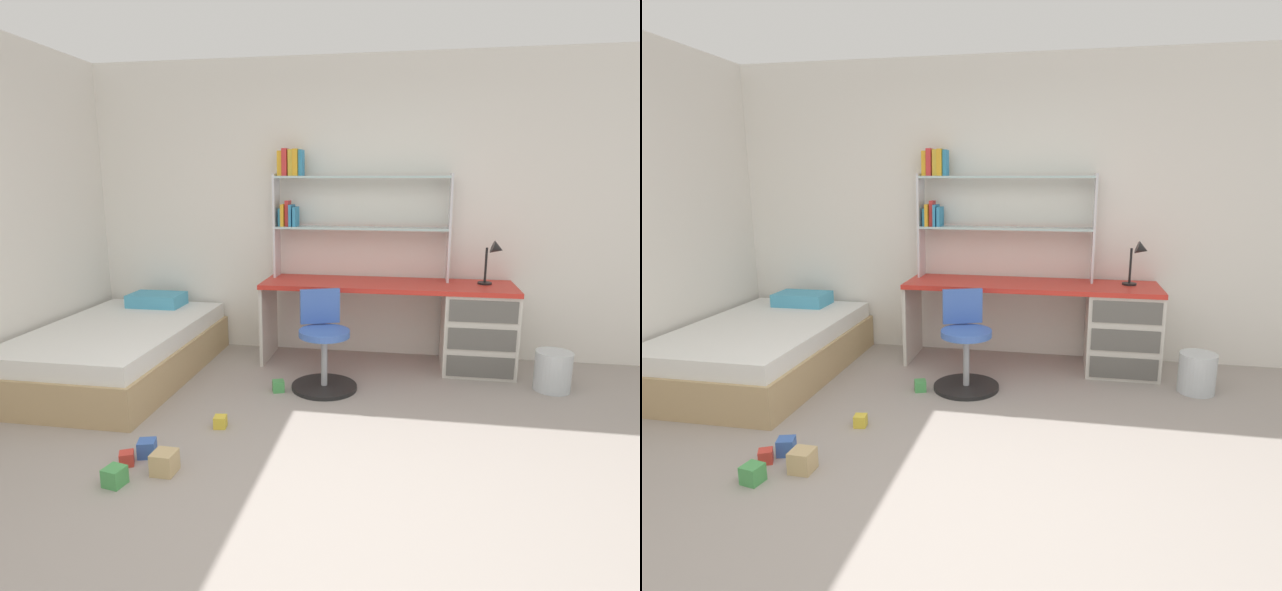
% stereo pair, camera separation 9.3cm
% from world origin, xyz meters
% --- Properties ---
extents(ground_plane, '(6.01, 6.42, 0.02)m').
position_xyz_m(ground_plane, '(0.00, 0.00, -0.01)').
color(ground_plane, '#9E938C').
extents(room_shell, '(6.01, 6.42, 2.70)m').
position_xyz_m(room_shell, '(-1.31, 1.32, 1.35)').
color(room_shell, white).
rests_on(room_shell, ground_plane).
extents(desk, '(2.18, 0.60, 0.75)m').
position_xyz_m(desk, '(0.91, 2.39, 0.42)').
color(desk, red).
rests_on(desk, ground_plane).
extents(bookshelf_hutch, '(1.57, 0.22, 1.15)m').
position_xyz_m(bookshelf_hutch, '(-0.15, 2.57, 1.43)').
color(bookshelf_hutch, silver).
rests_on(bookshelf_hutch, desk).
extents(desk_lamp, '(0.20, 0.17, 0.38)m').
position_xyz_m(desk_lamp, '(1.22, 2.43, 1.00)').
color(desk_lamp, black).
rests_on(desk_lamp, desk).
extents(swivel_chair, '(0.52, 0.52, 0.77)m').
position_xyz_m(swivel_chair, '(-0.13, 1.75, 0.30)').
color(swivel_chair, black).
rests_on(swivel_chair, ground_plane).
extents(bed_platform, '(1.23, 1.94, 0.56)m').
position_xyz_m(bed_platform, '(-1.87, 1.73, 0.22)').
color(bed_platform, tan).
rests_on(bed_platform, ground_plane).
extents(waste_bin, '(0.28, 0.28, 0.31)m').
position_xyz_m(waste_bin, '(1.66, 1.99, 0.16)').
color(waste_bin, silver).
rests_on(waste_bin, ground_plane).
extents(toy_block_green_0, '(0.12, 0.12, 0.10)m').
position_xyz_m(toy_block_green_0, '(-1.02, 0.18, 0.05)').
color(toy_block_green_0, '#479E51').
rests_on(toy_block_green_0, ground_plane).
extents(toy_block_yellow_1, '(0.09, 0.09, 0.08)m').
position_xyz_m(toy_block_yellow_1, '(-0.70, 0.93, 0.04)').
color(toy_block_yellow_1, gold).
rests_on(toy_block_yellow_1, ground_plane).
extents(toy_block_natural_2, '(0.13, 0.13, 0.13)m').
position_xyz_m(toy_block_natural_2, '(-0.81, 0.34, 0.06)').
color(toy_block_natural_2, tan).
rests_on(toy_block_natural_2, ground_plane).
extents(toy_block_red_3, '(0.11, 0.11, 0.08)m').
position_xyz_m(toy_block_red_3, '(-1.07, 0.38, 0.04)').
color(toy_block_red_3, red).
rests_on(toy_block_red_3, ground_plane).
extents(toy_block_blue_4, '(0.12, 0.12, 0.10)m').
position_xyz_m(toy_block_blue_4, '(-1.00, 0.50, 0.05)').
color(toy_block_blue_4, '#3860B7').
rests_on(toy_block_blue_4, ground_plane).
extents(toy_block_green_5, '(0.11, 0.11, 0.09)m').
position_xyz_m(toy_block_green_5, '(-0.47, 1.60, 0.04)').
color(toy_block_green_5, '#479E51').
rests_on(toy_block_green_5, ground_plane).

